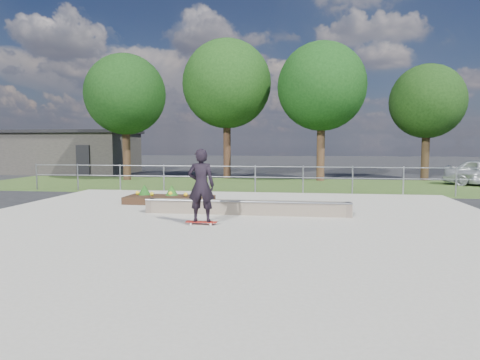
% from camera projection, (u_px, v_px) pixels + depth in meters
% --- Properties ---
extents(ground, '(120.00, 120.00, 0.00)m').
position_uv_depth(ground, '(224.00, 229.00, 10.68)').
color(ground, black).
rests_on(ground, ground).
extents(grass_verge, '(30.00, 8.00, 0.02)m').
position_uv_depth(grass_verge, '(262.00, 185.00, 21.53)').
color(grass_verge, '#324B1E').
rests_on(grass_verge, ground).
extents(concrete_slab, '(15.00, 15.00, 0.06)m').
position_uv_depth(concrete_slab, '(224.00, 228.00, 10.68)').
color(concrete_slab, '#A39E90').
rests_on(concrete_slab, ground).
extents(fence, '(20.06, 0.06, 1.20)m').
position_uv_depth(fence, '(255.00, 175.00, 18.02)').
color(fence, gray).
rests_on(fence, ground).
extents(building, '(8.40, 5.40, 3.00)m').
position_uv_depth(building, '(74.00, 152.00, 30.26)').
color(building, '#2C2A27').
rests_on(building, ground).
extents(tree_far_left, '(4.55, 4.55, 7.15)m').
position_uv_depth(tree_far_left, '(125.00, 95.00, 24.20)').
color(tree_far_left, black).
rests_on(tree_far_left, ground).
extents(tree_mid_left, '(5.25, 5.25, 8.25)m').
position_uv_depth(tree_mid_left, '(227.00, 84.00, 25.34)').
color(tree_mid_left, black).
rests_on(tree_mid_left, ground).
extents(tree_mid_right, '(4.90, 4.90, 7.70)m').
position_uv_depth(tree_mid_right, '(322.00, 87.00, 23.62)').
color(tree_mid_right, '#382316').
rests_on(tree_mid_right, ground).
extents(tree_far_right, '(4.20, 4.20, 6.60)m').
position_uv_depth(tree_far_right, '(427.00, 102.00, 24.33)').
color(tree_far_right, black).
rests_on(tree_far_right, ground).
extents(grind_ledge, '(6.00, 0.44, 0.43)m').
position_uv_depth(grind_ledge, '(246.00, 207.00, 12.47)').
color(grind_ledge, '#67594B').
rests_on(grind_ledge, concrete_slab).
extents(planter_bed, '(3.00, 1.20, 0.61)m').
position_uv_depth(planter_bed, '(170.00, 198.00, 14.81)').
color(planter_bed, black).
rests_on(planter_bed, concrete_slab).
extents(skateboarder, '(0.80, 0.49, 1.94)m').
position_uv_depth(skateboarder, '(201.00, 186.00, 10.83)').
color(skateboarder, silver).
rests_on(skateboarder, concrete_slab).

